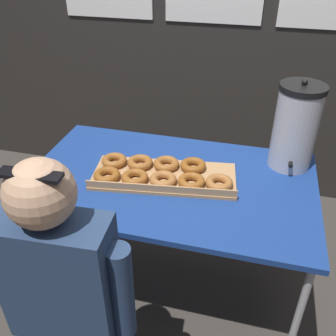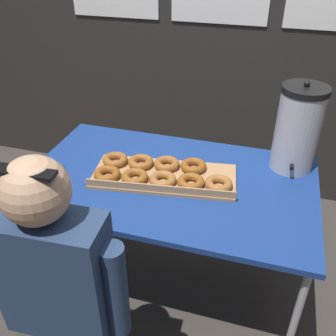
# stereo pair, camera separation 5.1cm
# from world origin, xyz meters

# --- Properties ---
(ground_plane) EXTENTS (12.00, 12.00, 0.00)m
(ground_plane) POSITION_xyz_m (0.00, 0.00, 0.00)
(ground_plane) COLOR #3D3833
(back_wall) EXTENTS (6.00, 0.11, 2.43)m
(back_wall) POSITION_xyz_m (0.00, 1.18, 1.22)
(back_wall) COLOR #282623
(back_wall) RESTS_ON ground
(folding_table) EXTENTS (1.39, 0.84, 0.76)m
(folding_table) POSITION_xyz_m (0.00, 0.00, 0.72)
(folding_table) COLOR navy
(folding_table) RESTS_ON ground
(donut_box) EXTENTS (0.72, 0.38, 0.05)m
(donut_box) POSITION_xyz_m (-0.04, -0.01, 0.79)
(donut_box) COLOR tan
(donut_box) RESTS_ON folding_table
(coffee_urn) EXTENTS (0.22, 0.24, 0.45)m
(coffee_urn) POSITION_xyz_m (0.56, 0.28, 0.98)
(coffee_urn) COLOR #B7B7BC
(coffee_urn) RESTS_ON folding_table
(cell_phone) EXTENTS (0.14, 0.17, 0.01)m
(cell_phone) POSITION_xyz_m (-0.53, -0.13, 0.77)
(cell_phone) COLOR #2D334C
(cell_phone) RESTS_ON folding_table
(person_seated) EXTENTS (0.54, 0.24, 1.23)m
(person_seated) POSITION_xyz_m (-0.24, -0.67, 0.60)
(person_seated) COLOR #33332D
(person_seated) RESTS_ON ground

